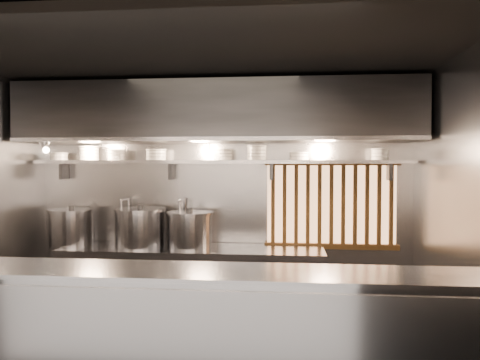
% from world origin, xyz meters
% --- Properties ---
extents(ceiling, '(4.50, 4.50, 0.00)m').
position_xyz_m(ceiling, '(0.00, 0.00, 2.80)').
color(ceiling, black).
rests_on(ceiling, wall_back).
extents(wall_back, '(4.50, 0.00, 4.50)m').
position_xyz_m(wall_back, '(0.00, 1.50, 1.40)').
color(wall_back, gray).
rests_on(wall_back, floor).
extents(wall_right, '(0.00, 3.00, 3.00)m').
position_xyz_m(wall_right, '(2.25, 0.00, 1.40)').
color(wall_right, gray).
rests_on(wall_right, floor).
extents(serving_counter, '(4.50, 0.56, 1.13)m').
position_xyz_m(serving_counter, '(0.00, -0.96, 0.57)').
color(serving_counter, '#949499').
rests_on(serving_counter, floor).
extents(cooking_bench, '(3.00, 0.70, 0.90)m').
position_xyz_m(cooking_bench, '(-0.30, 1.13, 0.45)').
color(cooking_bench, '#949499').
rests_on(cooking_bench, floor).
extents(bowl_shelf, '(4.40, 0.34, 0.04)m').
position_xyz_m(bowl_shelf, '(0.00, 1.32, 1.88)').
color(bowl_shelf, '#949499').
rests_on(bowl_shelf, wall_back).
extents(exhaust_hood, '(4.40, 0.81, 0.65)m').
position_xyz_m(exhaust_hood, '(0.00, 1.10, 2.42)').
color(exhaust_hood, '#2D2D30').
rests_on(exhaust_hood, ceiling).
extents(wood_screen, '(1.56, 0.09, 1.04)m').
position_xyz_m(wood_screen, '(1.30, 1.45, 1.38)').
color(wood_screen, '#FFB172').
rests_on(wood_screen, wall_back).
extents(faucet_left, '(0.04, 0.30, 0.50)m').
position_xyz_m(faucet_left, '(-1.15, 1.37, 1.31)').
color(faucet_left, silver).
rests_on(faucet_left, wall_back).
extents(faucet_right, '(0.04, 0.30, 0.50)m').
position_xyz_m(faucet_right, '(-0.45, 1.37, 1.31)').
color(faucet_right, silver).
rests_on(faucet_right, wall_back).
extents(heat_lamp, '(0.25, 0.35, 0.20)m').
position_xyz_m(heat_lamp, '(-1.90, 0.85, 2.07)').
color(heat_lamp, '#949499').
rests_on(heat_lamp, exhaust_hood).
extents(pendant_bulb, '(0.09, 0.09, 0.19)m').
position_xyz_m(pendant_bulb, '(-0.10, 1.20, 1.96)').
color(pendant_bulb, '#2D2D30').
rests_on(pendant_bulb, exhaust_hood).
extents(stock_pot_left, '(0.69, 0.69, 0.46)m').
position_xyz_m(stock_pot_left, '(-1.75, 1.17, 1.11)').
color(stock_pot_left, '#949499').
rests_on(stock_pot_left, cooking_bench).
extents(stock_pot_mid, '(0.69, 0.69, 0.48)m').
position_xyz_m(stock_pot_mid, '(-0.90, 1.14, 1.12)').
color(stock_pot_mid, '#949499').
rests_on(stock_pot_mid, cooking_bench).
extents(stock_pot_right, '(0.71, 0.71, 0.45)m').
position_xyz_m(stock_pot_right, '(-0.32, 1.14, 1.11)').
color(stock_pot_right, '#949499').
rests_on(stock_pot_right, cooking_bench).
extents(bowl_stack_0, '(0.22, 0.22, 0.09)m').
position_xyz_m(bowl_stack_0, '(-1.97, 1.32, 1.95)').
color(bowl_stack_0, white).
rests_on(bowl_stack_0, bowl_shelf).
extents(bowl_stack_1, '(0.24, 0.24, 0.17)m').
position_xyz_m(bowl_stack_1, '(-1.59, 1.32, 1.98)').
color(bowl_stack_1, white).
rests_on(bowl_stack_1, bowl_shelf).
extents(bowl_stack_2, '(0.22, 0.22, 0.13)m').
position_xyz_m(bowl_stack_2, '(-1.25, 1.32, 1.97)').
color(bowl_stack_2, white).
rests_on(bowl_stack_2, bowl_shelf).
extents(bowl_stack_3, '(0.25, 0.25, 0.13)m').
position_xyz_m(bowl_stack_3, '(-0.77, 1.32, 1.97)').
color(bowl_stack_3, white).
rests_on(bowl_stack_3, bowl_shelf).
extents(bowl_stack_4, '(0.24, 0.24, 0.13)m').
position_xyz_m(bowl_stack_4, '(0.04, 1.32, 1.97)').
color(bowl_stack_4, white).
rests_on(bowl_stack_4, bowl_shelf).
extents(bowl_stack_5, '(0.23, 0.23, 0.17)m').
position_xyz_m(bowl_stack_5, '(0.43, 1.32, 1.98)').
color(bowl_stack_5, white).
rests_on(bowl_stack_5, bowl_shelf).
extents(bowl_stack_6, '(0.23, 0.23, 0.09)m').
position_xyz_m(bowl_stack_6, '(0.92, 1.32, 1.95)').
color(bowl_stack_6, white).
rests_on(bowl_stack_6, bowl_shelf).
extents(bowl_stack_7, '(0.20, 0.20, 0.13)m').
position_xyz_m(bowl_stack_7, '(1.83, 1.32, 1.97)').
color(bowl_stack_7, white).
rests_on(bowl_stack_7, bowl_shelf).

